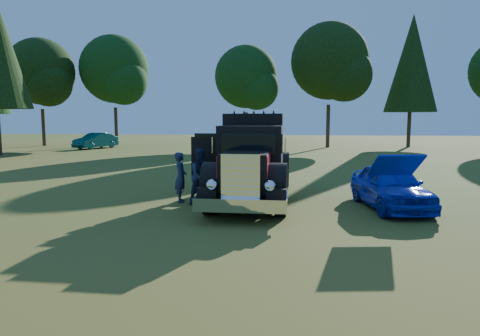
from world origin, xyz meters
name	(u,v)px	position (x,y,z in m)	size (l,w,h in m)	color
ground	(274,214)	(0.00, 0.00, 0.00)	(120.00, 120.00, 0.00)	#2B5218
treeline	(232,66)	(-4.98, 26.90, 7.56)	(66.14, 24.04, 13.33)	#2D2116
diamond_t_truck	(251,165)	(-0.85, 1.76, 1.28)	(3.38, 7.16, 3.00)	black
hotrod_coupe	(390,186)	(3.62, 1.23, 0.70)	(2.24, 4.37, 1.89)	navy
spectator_near	(181,177)	(-3.23, 1.46, 0.85)	(0.62, 0.41, 1.70)	#21284F
spectator_far	(202,176)	(-2.44, 1.18, 0.93)	(0.91, 0.71, 1.87)	#1E2D47
distant_teal_car	(96,141)	(-17.76, 25.61, 0.74)	(1.56, 4.48, 1.48)	#093837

